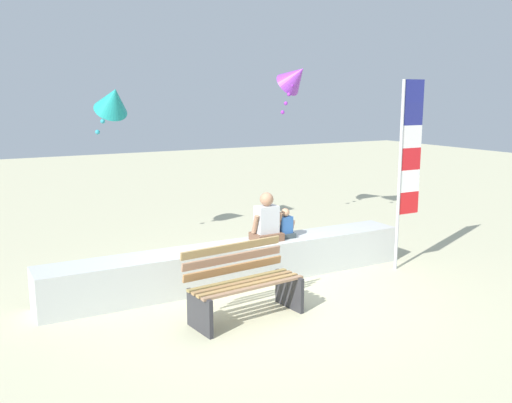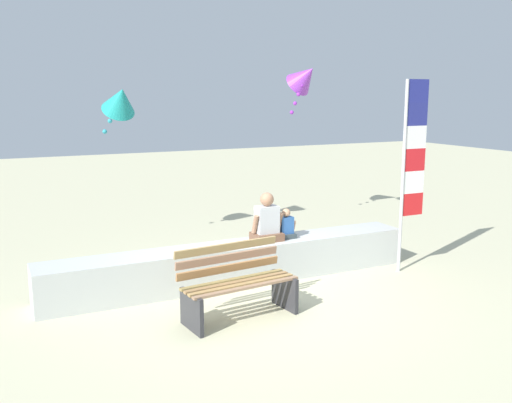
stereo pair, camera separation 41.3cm
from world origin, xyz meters
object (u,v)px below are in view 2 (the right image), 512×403
Objects in this scene: park_bench at (237,285)px; kite_purple at (305,77)px; person_adult at (267,222)px; kite_teal at (120,100)px; flag_banner at (411,159)px; person_child at (286,227)px.

kite_purple reaches higher than park_bench.
person_adult is 3.60m from kite_teal.
person_adult is at bearing 49.69° from park_bench.
kite_purple is at bearing 3.98° from kite_teal.
flag_banner is 2.54× the size of kite_purple.
kite_teal is (-3.89, -0.27, -0.45)m from kite_purple.
person_child is 3.80m from kite_teal.
park_bench is 0.51× the size of flag_banner.
person_adult is at bearing -179.94° from person_child.
person_child is at bearing 41.87° from park_bench.
flag_banner is 3.10× the size of kite_teal.
person_child is 4.39m from kite_purple.
park_bench is at bearing -130.31° from person_adult.
person_child is 0.48× the size of kite_teal.
kite_teal is (-1.77, 2.79, 1.86)m from person_child.
park_bench is at bearing -129.06° from kite_purple.
park_bench is 6.11m from kite_purple.
flag_banner reaches higher than park_bench.
kite_teal is (-1.45, 2.79, 1.75)m from person_adult.
park_bench is at bearing -83.96° from kite_teal.
person_adult is at bearing -128.55° from kite_purple.
person_child is at bearing -124.65° from kite_purple.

